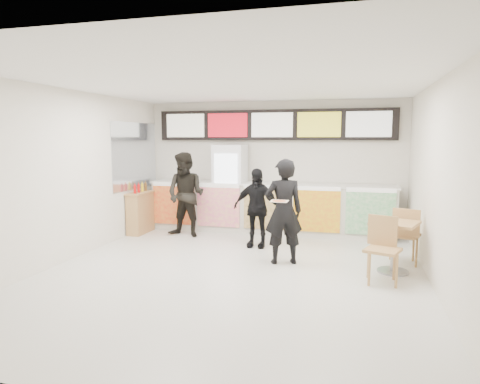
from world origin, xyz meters
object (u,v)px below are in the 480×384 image
(service_counter, at_px, (269,208))
(customer_main, at_px, (283,212))
(customer_mid, at_px, (256,208))
(condiment_ledge, at_px, (140,212))
(customer_left, at_px, (186,195))
(drinks_fridge, at_px, (230,188))
(cafe_table, at_px, (394,237))

(service_counter, bearing_deg, customer_main, -73.21)
(customer_mid, xyz_separation_m, condiment_ledge, (-2.82, 0.55, -0.31))
(customer_main, xyz_separation_m, condiment_ledge, (-3.52, 1.53, -0.43))
(customer_main, xyz_separation_m, customer_left, (-2.38, 1.47, 0.02))
(service_counter, xyz_separation_m, customer_mid, (0.00, -1.35, 0.21))
(drinks_fridge, relative_size, customer_main, 1.11)
(drinks_fridge, bearing_deg, service_counter, -0.99)
(customer_main, bearing_deg, condiment_ledge, -44.25)
(service_counter, relative_size, customer_mid, 3.55)
(drinks_fridge, distance_m, customer_main, 2.86)
(customer_left, bearing_deg, service_counter, 34.80)
(service_counter, xyz_separation_m, cafe_table, (2.50, -2.38, 0.00))
(customer_main, relative_size, condiment_ledge, 1.62)
(customer_main, xyz_separation_m, customer_mid, (-0.70, 0.98, -0.12))
(service_counter, relative_size, cafe_table, 3.19)
(drinks_fridge, distance_m, cafe_table, 4.21)
(service_counter, distance_m, customer_mid, 1.36)
(condiment_ledge, bearing_deg, service_counter, 15.75)
(customer_mid, bearing_deg, cafe_table, -19.74)
(customer_mid, xyz_separation_m, cafe_table, (2.50, -1.03, -0.21))
(customer_mid, relative_size, condiment_ledge, 1.41)
(service_counter, relative_size, customer_left, 3.01)
(customer_left, distance_m, cafe_table, 4.47)
(service_counter, height_order, condiment_ledge, service_counter)
(condiment_ledge, bearing_deg, customer_main, -23.46)
(drinks_fridge, bearing_deg, customer_mid, -55.46)
(service_counter, height_order, drinks_fridge, drinks_fridge)
(customer_mid, relative_size, cafe_table, 0.90)
(customer_mid, bearing_deg, service_counter, 92.85)
(drinks_fridge, xyz_separation_m, customer_main, (1.64, -2.34, -0.10))
(drinks_fridge, xyz_separation_m, condiment_ledge, (-1.89, -0.81, -0.52))
(customer_main, bearing_deg, drinks_fridge, -75.83)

